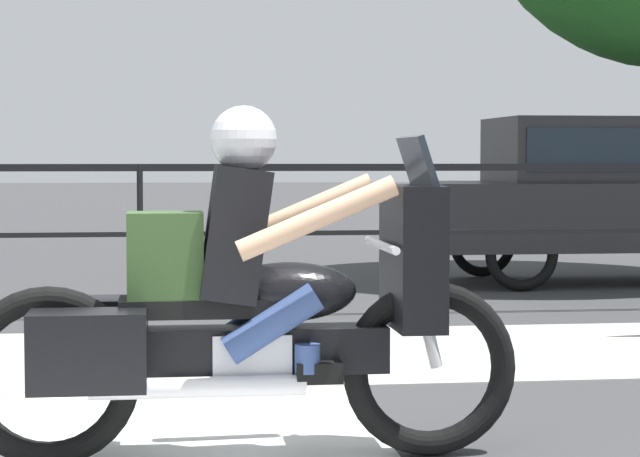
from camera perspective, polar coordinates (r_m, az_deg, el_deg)
The scene contains 4 objects.
sidewalk_band at distance 8.39m, azimuth -8.42°, elevation -5.85°, with size 44.00×2.40×0.01m, color #A8A59E.
fence_railing at distance 10.25m, azimuth -8.23°, elevation 1.41°, with size 36.00×0.05×1.28m.
motorcycle at distance 5.44m, azimuth -3.51°, elevation -3.55°, with size 2.45×0.76×1.56m.
parked_car at distance 13.57m, azimuth 13.33°, elevation 1.76°, with size 4.30×1.65×1.74m.
Camera 1 is at (0.18, -4.88, 1.33)m, focal length 70.00 mm.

